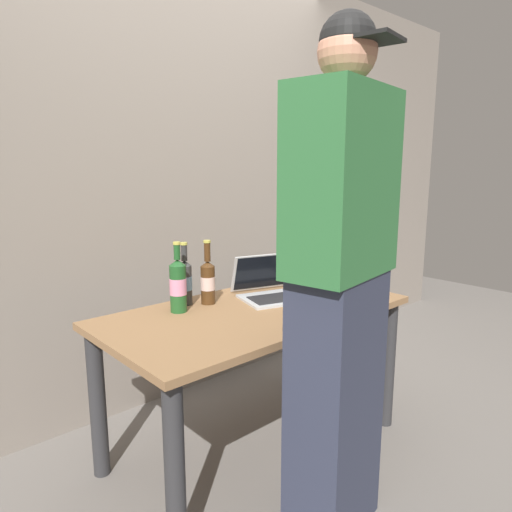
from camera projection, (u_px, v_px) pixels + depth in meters
name	position (u px, v px, depth m)	size (l,w,h in m)	color
ground_plane	(256.00, 446.00, 2.30)	(8.00, 8.00, 0.00)	slate
desk	(256.00, 332.00, 2.19)	(1.43, 0.75, 0.71)	olive
laptop	(272.00, 288.00, 2.35)	(0.42, 0.41, 0.21)	#B7BABC
beer_bottle_brown	(178.00, 285.00, 2.09)	(0.08, 0.08, 0.32)	#1E5123
beer_bottle_dark	(185.00, 281.00, 2.21)	(0.07, 0.07, 0.30)	#333333
beer_bottle_green	(208.00, 280.00, 2.22)	(0.07, 0.07, 0.31)	#472B14
person_figure	(339.00, 292.00, 1.63)	(0.47, 0.33, 1.85)	#2D3347
coffee_mug	(308.00, 273.00, 2.71)	(0.11, 0.08, 0.08)	white
back_wall	(162.00, 179.00, 2.63)	(6.00, 0.10, 2.60)	gray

